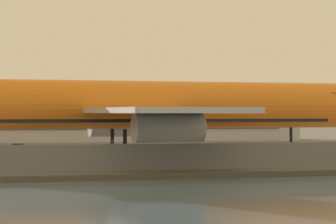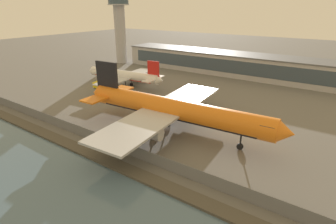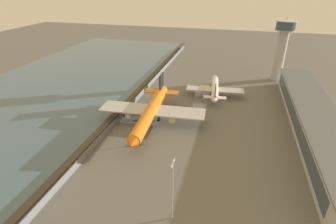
{
  "view_description": "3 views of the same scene",
  "coord_description": "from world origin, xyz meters",
  "px_view_note": "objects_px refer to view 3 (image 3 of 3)",
  "views": [
    {
      "loc": [
        -16.53,
        -84.63,
        5.45
      ],
      "look_at": [
        5.87,
        2.08,
        5.51
      ],
      "focal_mm": 85.0,
      "sensor_mm": 36.0,
      "label": 1
    },
    {
      "loc": [
        35.44,
        -51.47,
        29.54
      ],
      "look_at": [
        -2.18,
        3.61,
        2.75
      ],
      "focal_mm": 28.0,
      "sensor_mm": 36.0,
      "label": 2
    },
    {
      "loc": [
        98.96,
        31.86,
        57.57
      ],
      "look_at": [
        -3.74,
        4.7,
        3.33
      ],
      "focal_mm": 28.0,
      "sensor_mm": 36.0,
      "label": 3
    }
  ],
  "objects_px": {
    "baggage_tug": "(182,112)",
    "control_tower": "(282,45)",
    "apron_light_mast_apron_west": "(172,188)",
    "ops_van": "(205,87)",
    "cargo_jet_orange": "(151,111)",
    "passenger_jet_white_red": "(215,88)"
  },
  "relations": [
    {
      "from": "cargo_jet_orange",
      "to": "apron_light_mast_apron_west",
      "type": "bearing_deg",
      "value": 23.91
    },
    {
      "from": "cargo_jet_orange",
      "to": "apron_light_mast_apron_west",
      "type": "xyz_separation_m",
      "value": [
        48.5,
        21.5,
        4.65
      ]
    },
    {
      "from": "passenger_jet_white_red",
      "to": "apron_light_mast_apron_west",
      "type": "xyz_separation_m",
      "value": [
        86.68,
        -2.43,
        6.36
      ]
    },
    {
      "from": "ops_van",
      "to": "apron_light_mast_apron_west",
      "type": "distance_m",
      "value": 95.13
    },
    {
      "from": "baggage_tug",
      "to": "control_tower",
      "type": "bearing_deg",
      "value": 141.78
    },
    {
      "from": "baggage_tug",
      "to": "apron_light_mast_apron_west",
      "type": "xyz_separation_m",
      "value": [
        60.89,
        10.33,
        9.91
      ]
    },
    {
      "from": "ops_van",
      "to": "control_tower",
      "type": "distance_m",
      "value": 53.51
    },
    {
      "from": "control_tower",
      "to": "apron_light_mast_apron_west",
      "type": "distance_m",
      "value": 127.57
    },
    {
      "from": "cargo_jet_orange",
      "to": "passenger_jet_white_red",
      "type": "xyz_separation_m",
      "value": [
        -38.18,
        23.92,
        -1.71
      ]
    },
    {
      "from": "apron_light_mast_apron_west",
      "to": "baggage_tug",
      "type": "bearing_deg",
      "value": -170.38
    },
    {
      "from": "control_tower",
      "to": "apron_light_mast_apron_west",
      "type": "relative_size",
      "value": 2.04
    },
    {
      "from": "baggage_tug",
      "to": "ops_van",
      "type": "relative_size",
      "value": 0.58
    },
    {
      "from": "control_tower",
      "to": "baggage_tug",
      "type": "bearing_deg",
      "value": -38.22
    },
    {
      "from": "apron_light_mast_apron_west",
      "to": "cargo_jet_orange",
      "type": "bearing_deg",
      "value": -156.09
    },
    {
      "from": "passenger_jet_white_red",
      "to": "baggage_tug",
      "type": "height_order",
      "value": "passenger_jet_white_red"
    },
    {
      "from": "cargo_jet_orange",
      "to": "control_tower",
      "type": "bearing_deg",
      "value": 141.1
    },
    {
      "from": "baggage_tug",
      "to": "apron_light_mast_apron_west",
      "type": "relative_size",
      "value": 0.17
    },
    {
      "from": "baggage_tug",
      "to": "control_tower",
      "type": "relative_size",
      "value": 0.08
    },
    {
      "from": "ops_van",
      "to": "apron_light_mast_apron_west",
      "type": "xyz_separation_m",
      "value": [
        94.58,
        3.92,
        9.44
      ]
    },
    {
      "from": "cargo_jet_orange",
      "to": "baggage_tug",
      "type": "height_order",
      "value": "cargo_jet_orange"
    },
    {
      "from": "passenger_jet_white_red",
      "to": "control_tower",
      "type": "bearing_deg",
      "value": 134.86
    },
    {
      "from": "baggage_tug",
      "to": "apron_light_mast_apron_west",
      "type": "distance_m",
      "value": 62.55
    }
  ]
}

